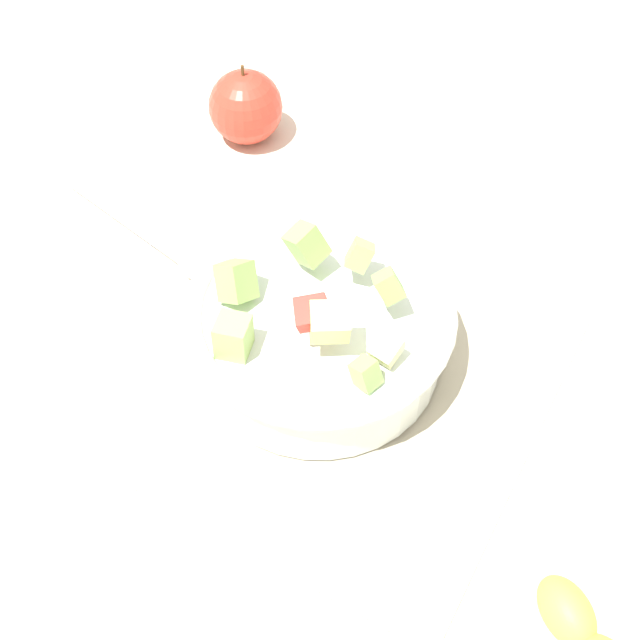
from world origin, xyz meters
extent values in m
plane|color=silver|center=(0.00, 0.00, 0.00)|extent=(2.40, 2.40, 0.00)
cube|color=#BCB299|center=(0.00, 0.00, 0.00)|extent=(0.40, 0.35, 0.01)
cylinder|color=white|center=(0.00, 0.01, 0.04)|extent=(0.22, 0.22, 0.06)
torus|color=white|center=(0.00, 0.01, 0.07)|extent=(0.23, 0.23, 0.02)
cube|color=#A3CC6B|center=(-0.04, -0.06, 0.09)|extent=(0.03, 0.03, 0.04)
cube|color=red|center=(0.01, -0.02, 0.11)|extent=(0.04, 0.04, 0.03)
cube|color=#93C160|center=(-0.07, -0.01, 0.09)|extent=(0.04, 0.04, 0.05)
cube|color=#93C160|center=(0.07, -0.03, 0.08)|extent=(0.03, 0.02, 0.03)
cube|color=beige|center=(0.07, -0.01, 0.08)|extent=(0.02, 0.03, 0.03)
cube|color=#93C160|center=(0.05, 0.04, 0.10)|extent=(0.03, 0.03, 0.03)
cube|color=#A3CC6B|center=(0.01, 0.06, 0.10)|extent=(0.03, 0.03, 0.03)
cube|color=#E5D684|center=(0.03, -0.02, 0.11)|extent=(0.04, 0.04, 0.03)
cube|color=#93C160|center=(-0.03, 0.05, 0.10)|extent=(0.04, 0.03, 0.04)
ellipsoid|color=#B7B7BC|center=(-0.15, 0.04, 0.01)|extent=(0.06, 0.05, 0.01)
cube|color=#B7B7BC|center=(-0.26, 0.07, 0.01)|extent=(0.18, 0.05, 0.01)
sphere|color=#BC3828|center=(-0.23, 0.25, 0.04)|extent=(0.08, 0.08, 0.08)
cylinder|color=brown|center=(-0.23, 0.25, 0.09)|extent=(0.00, 0.00, 0.01)
ellipsoid|color=yellow|center=(0.27, -0.11, 0.02)|extent=(0.07, 0.06, 0.04)
camera|label=1|loc=(0.22, -0.38, 0.62)|focal=46.65mm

